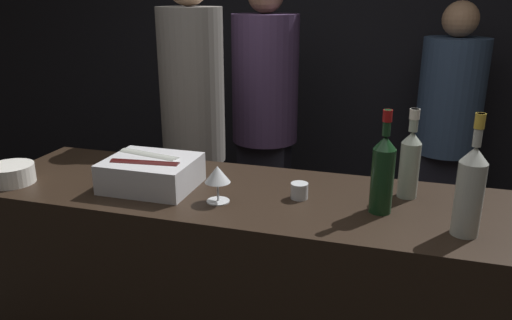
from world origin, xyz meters
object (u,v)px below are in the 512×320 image
at_px(ice_bin_with_bottles, 151,171).
at_px(bowl_white, 11,173).
at_px(person_in_hoodie, 193,126).
at_px(person_grey_polo, 447,126).
at_px(wine_glass, 217,176).
at_px(red_wine_bottle_burgundy, 383,172).
at_px(white_wine_bottle, 410,161).
at_px(person_blond_tee, 265,114).
at_px(rose_wine_bottle, 470,188).
at_px(candle_votive, 299,191).

distance_m(ice_bin_with_bottles, bowl_white, 0.56).
relative_size(person_in_hoodie, person_grey_polo, 1.11).
bearing_deg(ice_bin_with_bottles, wine_glass, -11.99).
bearing_deg(person_in_hoodie, red_wine_bottle_burgundy, -96.07).
bearing_deg(person_in_hoodie, wine_glass, -121.37).
xyz_separation_m(bowl_white, person_in_hoodie, (0.40, 0.85, 0.01)).
relative_size(white_wine_bottle, person_blond_tee, 0.18).
relative_size(wine_glass, red_wine_bottle_burgundy, 0.38).
relative_size(rose_wine_bottle, person_grey_polo, 0.23).
height_order(bowl_white, white_wine_bottle, white_wine_bottle).
bearing_deg(person_grey_polo, red_wine_bottle_burgundy, 153.64).
height_order(ice_bin_with_bottles, rose_wine_bottle, rose_wine_bottle).
bearing_deg(red_wine_bottle_burgundy, rose_wine_bottle, -20.59).
distance_m(wine_glass, person_blond_tee, 1.37).
relative_size(candle_votive, red_wine_bottle_burgundy, 0.18).
height_order(white_wine_bottle, person_blond_tee, person_blond_tee).
distance_m(person_blond_tee, person_grey_polo, 1.14).
xyz_separation_m(rose_wine_bottle, person_in_hoodie, (-1.26, 0.82, -0.10)).
height_order(ice_bin_with_bottles, person_blond_tee, person_blond_tee).
bearing_deg(red_wine_bottle_burgundy, wine_glass, -172.24).
bearing_deg(ice_bin_with_bottles, person_grey_polo, 54.08).
relative_size(rose_wine_bottle, person_blond_tee, 0.21).
bearing_deg(ice_bin_with_bottles, rose_wine_bottle, -4.33).
height_order(red_wine_bottle_burgundy, person_in_hoodie, person_in_hoodie).
bearing_deg(bowl_white, white_wine_bottle, 11.29).
bearing_deg(person_grey_polo, ice_bin_with_bottles, 129.09).
distance_m(red_wine_bottle_burgundy, white_wine_bottle, 0.19).
bearing_deg(rose_wine_bottle, red_wine_bottle_burgundy, 159.41).
bearing_deg(person_blond_tee, bowl_white, -21.19).
bearing_deg(wine_glass, ice_bin_with_bottles, 168.01).
relative_size(red_wine_bottle_burgundy, white_wine_bottle, 1.08).
relative_size(ice_bin_with_bottles, red_wine_bottle_burgundy, 0.94).
relative_size(bowl_white, red_wine_bottle_burgundy, 0.50).
relative_size(ice_bin_with_bottles, candle_votive, 5.22).
relative_size(bowl_white, white_wine_bottle, 0.54).
relative_size(bowl_white, rose_wine_bottle, 0.46).
bearing_deg(white_wine_bottle, ice_bin_with_bottles, -169.27).
xyz_separation_m(wine_glass, candle_votive, (0.27, 0.11, -0.07)).
xyz_separation_m(candle_votive, person_in_hoodie, (-0.71, 0.68, 0.02)).
bearing_deg(person_in_hoodie, white_wine_bottle, -87.36).
bearing_deg(candle_votive, rose_wine_bottle, -13.87).
distance_m(bowl_white, red_wine_bottle_burgundy, 1.41).
xyz_separation_m(wine_glass, red_wine_bottle_burgundy, (0.56, 0.08, 0.05)).
height_order(bowl_white, rose_wine_bottle, rose_wine_bottle).
bearing_deg(red_wine_bottle_burgundy, white_wine_bottle, 62.42).
relative_size(person_blond_tee, person_grey_polo, 1.08).
distance_m(white_wine_bottle, person_grey_polo, 1.48).
height_order(candle_votive, red_wine_bottle_burgundy, red_wine_bottle_burgundy).
distance_m(rose_wine_bottle, person_in_hoodie, 1.50).
bearing_deg(bowl_white, wine_glass, 3.76).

